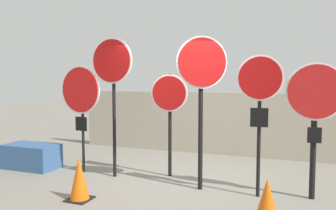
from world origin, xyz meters
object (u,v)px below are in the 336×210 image
object	(u,v)px
stop_sign_4	(260,92)
storage_crate	(32,156)
stop_sign_0	(81,95)
traffic_cone_0	(267,200)
traffic_cone_1	(79,179)
stop_sign_3	(202,80)
stop_sign_5	(315,106)
stop_sign_1	(112,73)
stop_sign_2	(169,103)

from	to	relation	value
stop_sign_4	storage_crate	world-z (taller)	stop_sign_4
stop_sign_0	traffic_cone_0	world-z (taller)	stop_sign_0
traffic_cone_1	storage_crate	distance (m)	2.40
traffic_cone_0	traffic_cone_1	xyz separation A→B (m)	(-2.78, -0.25, 0.05)
stop_sign_3	traffic_cone_0	bearing A→B (deg)	-67.52
traffic_cone_0	stop_sign_3	bearing A→B (deg)	142.69
stop_sign_4	stop_sign_0	bearing A→B (deg)	173.13
stop_sign_4	traffic_cone_1	xyz separation A→B (m)	(-2.59, -1.09, -1.34)
stop_sign_4	stop_sign_5	distance (m)	0.85
stop_sign_1	storage_crate	world-z (taller)	stop_sign_1
stop_sign_1	stop_sign_5	world-z (taller)	stop_sign_1
stop_sign_3	traffic_cone_0	world-z (taller)	stop_sign_3
stop_sign_2	stop_sign_5	bearing A→B (deg)	-15.97
traffic_cone_1	stop_sign_2	bearing A→B (deg)	61.88
stop_sign_1	stop_sign_3	bearing A→B (deg)	-1.97
stop_sign_1	stop_sign_3	xyz separation A→B (m)	(1.77, -0.14, -0.13)
stop_sign_1	stop_sign_2	size ratio (longest dim) A/B	1.34
stop_sign_3	stop_sign_5	bearing A→B (deg)	-25.00
traffic_cone_0	storage_crate	distance (m)	4.94
stop_sign_0	stop_sign_5	world-z (taller)	stop_sign_0
stop_sign_3	stop_sign_5	xyz separation A→B (m)	(1.74, 0.16, -0.41)
stop_sign_2	traffic_cone_0	xyz separation A→B (m)	(1.90, -1.40, -1.16)
stop_sign_0	stop_sign_4	xyz separation A→B (m)	(3.45, -0.21, 0.11)
stop_sign_4	traffic_cone_1	size ratio (longest dim) A/B	3.34
stop_sign_2	stop_sign_5	size ratio (longest dim) A/B	0.93
stop_sign_0	traffic_cone_1	xyz separation A→B (m)	(0.87, -1.29, -1.23)
stop_sign_1	storage_crate	size ratio (longest dim) A/B	2.33
stop_sign_0	traffic_cone_1	size ratio (longest dim) A/B	3.19
stop_sign_2	stop_sign_4	bearing A→B (deg)	-25.66
stop_sign_1	traffic_cone_1	distance (m)	2.08
stop_sign_5	storage_crate	size ratio (longest dim) A/B	1.86
stop_sign_5	stop_sign_1	bearing A→B (deg)	174.51
storage_crate	stop_sign_4	bearing A→B (deg)	-1.50
stop_sign_0	traffic_cone_1	bearing A→B (deg)	-49.59
stop_sign_1	stop_sign_3	distance (m)	1.78
stop_sign_5	stop_sign_4	bearing A→B (deg)	-173.05
stop_sign_0	stop_sign_3	size ratio (longest dim) A/B	0.83
stop_sign_0	stop_sign_5	distance (m)	4.26
stop_sign_0	traffic_cone_0	distance (m)	4.01
traffic_cone_1	stop_sign_3	bearing A→B (deg)	33.93
traffic_cone_0	traffic_cone_1	distance (m)	2.79
stop_sign_4	stop_sign_5	bearing A→B (deg)	9.40
stop_sign_0	stop_sign_4	size ratio (longest dim) A/B	0.95
stop_sign_5	traffic_cone_0	bearing A→B (deg)	-126.92
stop_sign_3	stop_sign_4	distance (m)	0.96
stop_sign_2	traffic_cone_0	world-z (taller)	stop_sign_2
stop_sign_4	traffic_cone_1	world-z (taller)	stop_sign_4
stop_sign_1	storage_crate	bearing A→B (deg)	-176.41
traffic_cone_1	storage_crate	bearing A→B (deg)	149.76
stop_sign_0	stop_sign_3	bearing A→B (deg)	2.34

